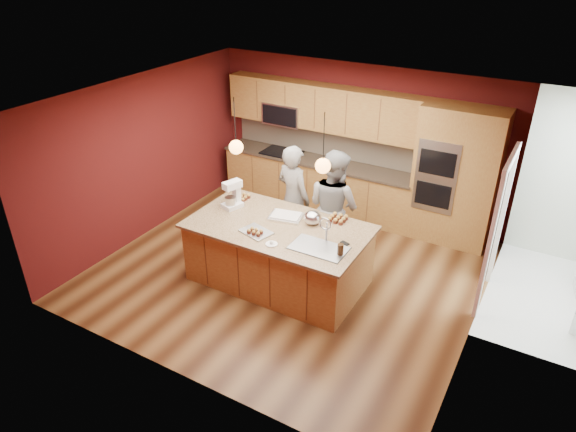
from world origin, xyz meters
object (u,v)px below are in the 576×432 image
Objects in this scene: island at (279,253)px; mixing_bowl at (312,218)px; person_left at (293,198)px; stand_mixer at (233,196)px; person_right at (334,207)px.

island is 0.74m from mixing_bowl.
island is at bearing 123.04° from person_left.
mixing_bowl is at bearing 23.57° from stand_mixer.
stand_mixer is at bearing 51.00° from person_right.
island is 1.13m from person_right.
island is at bearing 7.73° from stand_mixer.
person_right reaches higher than island.
person_left is 0.98m from mixing_bowl.
person_right is (0.71, 0.00, 0.03)m from person_left.
person_left is at bearing 19.33° from person_right.
person_left is at bearing 107.81° from island.
mixing_bowl is at bearing 108.12° from person_right.
person_right reaches higher than stand_mixer.
person_right is 4.38× the size of stand_mixer.
person_left reaches higher than island.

